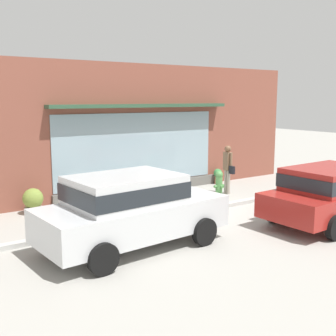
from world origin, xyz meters
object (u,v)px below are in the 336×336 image
parked_car_silver (130,207)px  potted_plant_low_front (33,201)px  parked_car_red (332,191)px  potted_plant_window_right (79,197)px  fire_hydrant (219,185)px  pedestrian_with_handbag (228,166)px  potted_plant_near_hydrant (147,188)px  potted_plant_by_entrance (218,175)px

parked_car_silver → potted_plant_low_front: parked_car_silver is taller
parked_car_red → potted_plant_window_right: (-5.00, 5.88, -0.65)m
fire_hydrant → parked_car_silver: 5.47m
pedestrian_with_handbag → parked_car_silver: pedestrian_with_handbag is taller
pedestrian_with_handbag → parked_car_red: bearing=4.7°
parked_car_red → parked_car_silver: (-5.61, 1.38, 0.08)m
parked_car_silver → potted_plant_near_hydrant: bearing=49.9°
parked_car_red → potted_plant_low_front: (-6.60, 5.54, -0.49)m
parked_car_red → parked_car_silver: 5.78m
potted_plant_low_front → fire_hydrant: bearing=-16.0°
potted_plant_by_entrance → parked_car_red: bearing=-98.9°
parked_car_red → potted_plant_by_entrance: 5.94m
parked_car_red → potted_plant_window_right: parked_car_red is taller
parked_car_silver → potted_plant_window_right: parked_car_silver is taller
fire_hydrant → potted_plant_by_entrance: 2.60m
pedestrian_with_handbag → parked_car_red: 4.29m
parked_car_silver → potted_plant_by_entrance: size_ratio=7.28×
parked_car_silver → fire_hydrant: bearing=22.7°
fire_hydrant → potted_plant_near_hydrant: bearing=139.2°
pedestrian_with_handbag → potted_plant_near_hydrant: 3.02m
potted_plant_low_front → potted_plant_window_right: bearing=12.0°
fire_hydrant → potted_plant_near_hydrant: 2.51m
fire_hydrant → parked_car_silver: bearing=-153.0°
fire_hydrant → potted_plant_window_right: size_ratio=1.91×
potted_plant_by_entrance → potted_plant_low_front: bearing=-177.7°
parked_car_red → potted_plant_near_hydrant: 6.12m
parked_car_red → potted_plant_low_front: bearing=137.9°
potted_plant_by_entrance → parked_car_silver: bearing=-145.7°
fire_hydrant → parked_car_red: bearing=-79.0°
fire_hydrant → potted_plant_low_front: 6.09m
pedestrian_with_handbag → potted_plant_low_front: pedestrian_with_handbag is taller
fire_hydrant → parked_car_silver: size_ratio=0.22×
parked_car_silver → potted_plant_by_entrance: bearing=30.0°
parked_car_red → potted_plant_by_entrance: (0.91, 5.84, -0.54)m
fire_hydrant → potted_plant_near_hydrant: fire_hydrant is taller
pedestrian_with_handbag → potted_plant_near_hydrant: size_ratio=3.08×
parked_car_red → parked_car_silver: size_ratio=1.00×
potted_plant_by_entrance → potted_plant_window_right: potted_plant_by_entrance is taller
pedestrian_with_handbag → potted_plant_window_right: (-5.03, 1.59, -0.79)m
potted_plant_by_entrance → potted_plant_window_right: bearing=179.6°
parked_car_silver → potted_plant_near_hydrant: parked_car_silver is taller
pedestrian_with_handbag → potted_plant_near_hydrant: pedestrian_with_handbag is taller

